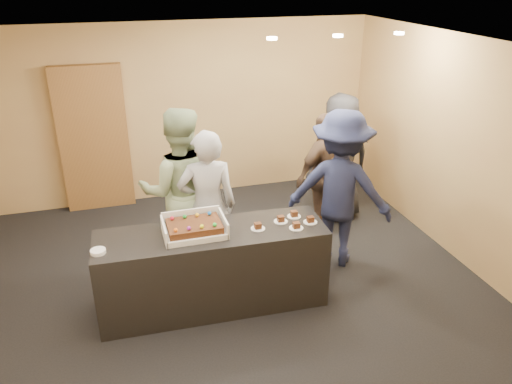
# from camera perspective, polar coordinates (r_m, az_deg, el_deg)

# --- Properties ---
(room) EXTENTS (6.04, 6.00, 2.70)m
(room) POSITION_cam_1_polar(r_m,az_deg,el_deg) (5.46, -4.71, 2.23)
(room) COLOR black
(room) RESTS_ON ground
(serving_counter) EXTENTS (2.43, 0.80, 0.90)m
(serving_counter) POSITION_cam_1_polar(r_m,az_deg,el_deg) (5.42, -4.95, -8.72)
(serving_counter) COLOR black
(serving_counter) RESTS_ON floor
(storage_cabinet) EXTENTS (0.98, 0.15, 2.16)m
(storage_cabinet) POSITION_cam_1_polar(r_m,az_deg,el_deg) (7.73, -18.03, 5.74)
(storage_cabinet) COLOR brown
(storage_cabinet) RESTS_ON floor
(cake_box) EXTENTS (0.63, 0.44, 0.19)m
(cake_box) POSITION_cam_1_polar(r_m,az_deg,el_deg) (5.16, -7.08, -4.26)
(cake_box) COLOR white
(cake_box) RESTS_ON serving_counter
(sheet_cake) EXTENTS (0.54, 0.37, 0.11)m
(sheet_cake) POSITION_cam_1_polar(r_m,az_deg,el_deg) (5.12, -7.07, -3.87)
(sheet_cake) COLOR #39180D
(sheet_cake) RESTS_ON cake_box
(plate_stack) EXTENTS (0.15, 0.15, 0.04)m
(plate_stack) POSITION_cam_1_polar(r_m,az_deg,el_deg) (5.03, -17.60, -6.49)
(plate_stack) COLOR white
(plate_stack) RESTS_ON serving_counter
(slice_a) EXTENTS (0.15, 0.15, 0.07)m
(slice_a) POSITION_cam_1_polar(r_m,az_deg,el_deg) (5.21, 0.21, -4.01)
(slice_a) COLOR white
(slice_a) RESTS_ON serving_counter
(slice_b) EXTENTS (0.15, 0.15, 0.07)m
(slice_b) POSITION_cam_1_polar(r_m,az_deg,el_deg) (5.36, 2.85, -3.19)
(slice_b) COLOR white
(slice_b) RESTS_ON serving_counter
(slice_c) EXTENTS (0.15, 0.15, 0.07)m
(slice_c) POSITION_cam_1_polar(r_m,az_deg,el_deg) (5.24, 4.63, -3.93)
(slice_c) COLOR white
(slice_c) RESTS_ON serving_counter
(slice_d) EXTENTS (0.15, 0.15, 0.07)m
(slice_d) POSITION_cam_1_polar(r_m,az_deg,el_deg) (5.47, 4.38, -2.61)
(slice_d) COLOR white
(slice_d) RESTS_ON serving_counter
(slice_e) EXTENTS (0.15, 0.15, 0.07)m
(slice_e) POSITION_cam_1_polar(r_m,az_deg,el_deg) (5.37, 6.23, -3.25)
(slice_e) COLOR white
(slice_e) RESTS_ON serving_counter
(person_server_grey) EXTENTS (0.70, 0.49, 1.82)m
(person_server_grey) POSITION_cam_1_polar(r_m,az_deg,el_deg) (5.68, -5.53, -1.73)
(person_server_grey) COLOR #9D9DA1
(person_server_grey) RESTS_ON floor
(person_sage_man) EXTENTS (1.05, 0.86, 1.99)m
(person_sage_man) POSITION_cam_1_polar(r_m,az_deg,el_deg) (5.93, -8.64, 0.18)
(person_sage_man) COLOR #90A479
(person_sage_man) RESTS_ON floor
(person_navy_man) EXTENTS (1.45, 1.29, 1.94)m
(person_navy_man) POSITION_cam_1_polar(r_m,az_deg,el_deg) (6.03, 9.57, 0.27)
(person_navy_man) COLOR #1D2446
(person_navy_man) RESTS_ON floor
(person_brown_extra) EXTENTS (1.07, 0.76, 1.69)m
(person_brown_extra) POSITION_cam_1_polar(r_m,az_deg,el_deg) (6.78, 7.84, 2.03)
(person_brown_extra) COLOR brown
(person_brown_extra) RESTS_ON floor
(person_dark_suit) EXTENTS (0.91, 0.61, 1.84)m
(person_dark_suit) POSITION_cam_1_polar(r_m,az_deg,el_deg) (7.19, 9.49, 3.89)
(person_dark_suit) COLOR black
(person_dark_suit) RESTS_ON floor
(ceiling_spotlights) EXTENTS (1.72, 0.12, 0.03)m
(ceiling_spotlights) POSITION_cam_1_polar(r_m,az_deg,el_deg) (6.09, 9.33, 17.21)
(ceiling_spotlights) COLOR #FFEAC6
(ceiling_spotlights) RESTS_ON ceiling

